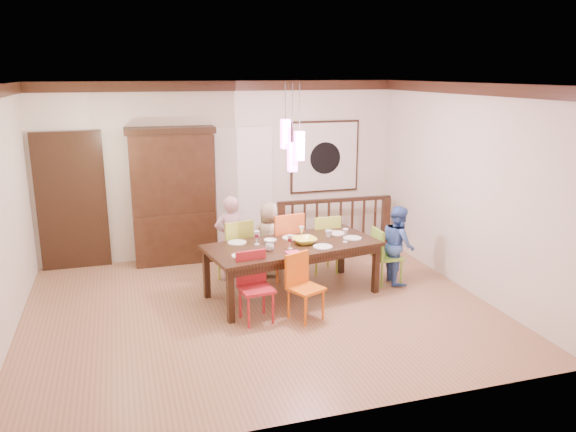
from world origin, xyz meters
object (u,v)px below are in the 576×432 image
object	(u,v)px
dining_table	(292,249)
china_hutch	(173,196)
chair_end_right	(388,252)
person_end_right	(398,245)
person_far_left	(231,238)
balustrade	(334,225)
person_far_mid	(269,239)
chair_far_left	(234,246)

from	to	relation	value
dining_table	china_hutch	xyz separation A→B (m)	(-1.40, 1.95, 0.43)
chair_end_right	person_end_right	bearing A→B (deg)	-88.79
china_hutch	person_end_right	bearing A→B (deg)	-32.21
chair_end_right	person_far_left	distance (m)	2.33
chair_end_right	balustrade	distance (m)	1.59
balustrade	person_far_mid	size ratio (longest dim) A/B	1.75
dining_table	person_far_mid	world-z (taller)	person_far_mid
dining_table	person_far_mid	bearing A→B (deg)	86.36
chair_far_left	china_hutch	bearing A→B (deg)	-71.75
dining_table	person_far_left	distance (m)	1.10
dining_table	chair_far_left	distance (m)	1.00
dining_table	balustrade	size ratio (longest dim) A/B	1.24
dining_table	person_far_mid	size ratio (longest dim) A/B	2.17
chair_end_right	balustrade	bearing A→B (deg)	8.69
chair_far_left	china_hutch	distance (m)	1.52
balustrade	person_end_right	size ratio (longest dim) A/B	1.74
dining_table	chair_end_right	size ratio (longest dim) A/B	2.98
china_hutch	person_far_mid	xyz separation A→B (m)	(1.31, -1.09, -0.53)
chair_end_right	dining_table	bearing A→B (deg)	91.87
dining_table	person_end_right	size ratio (longest dim) A/B	2.15
dining_table	chair_far_left	world-z (taller)	chair_far_left
dining_table	china_hutch	world-z (taller)	china_hutch
dining_table	chair_far_left	size ratio (longest dim) A/B	2.58
balustrade	chair_far_left	bearing A→B (deg)	-153.66
dining_table	balustrade	xyz separation A→B (m)	(1.26, 1.60, -0.18)
balustrade	person_end_right	world-z (taller)	person_end_right
person_far_mid	person_end_right	world-z (taller)	person_end_right
china_hutch	balustrade	bearing A→B (deg)	-7.41
balustrade	person_end_right	xyz separation A→B (m)	(0.38, -1.57, 0.08)
chair_end_right	china_hutch	size ratio (longest dim) A/B	0.38
china_hutch	balustrade	distance (m)	2.75
balustrade	person_far_mid	distance (m)	1.55
chair_far_left	balustrade	world-z (taller)	chair_far_left
chair_far_left	person_end_right	xyz separation A→B (m)	(2.31, -0.71, 0.03)
dining_table	person_end_right	distance (m)	1.65
chair_far_left	person_far_left	world-z (taller)	person_far_left
person_end_right	person_far_left	bearing A→B (deg)	78.53
person_end_right	dining_table	bearing A→B (deg)	98.84
balustrade	person_far_left	distance (m)	2.10
china_hutch	balustrade	size ratio (longest dim) A/B	1.09
person_far_left	person_far_mid	xyz separation A→B (m)	(0.60, 0.01, -0.07)
chair_far_left	chair_end_right	bearing A→B (deg)	148.42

